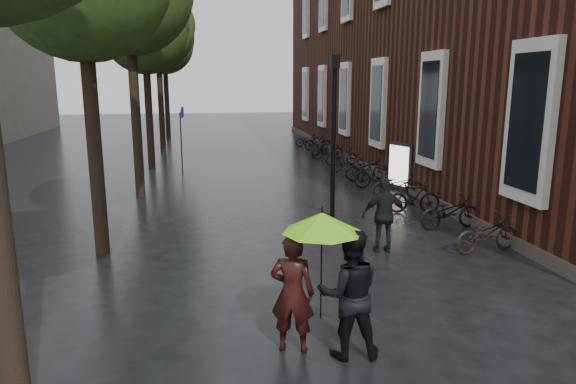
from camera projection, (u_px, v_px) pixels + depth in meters
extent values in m
cube|color=#38160F|center=(453.00, 37.00, 25.00)|extent=(10.00, 33.00, 12.00)
cube|color=silver|center=(531.00, 122.00, 11.33)|extent=(0.25, 1.60, 3.60)
cube|color=black|center=(527.00, 122.00, 11.31)|extent=(0.10, 1.20, 3.00)
cube|color=silver|center=(432.00, 110.00, 16.15)|extent=(0.25, 1.60, 3.60)
cube|color=black|center=(429.00, 110.00, 16.13)|extent=(0.10, 1.20, 3.00)
cube|color=silver|center=(379.00, 103.00, 20.97)|extent=(0.25, 1.60, 3.60)
cube|color=black|center=(377.00, 103.00, 20.95)|extent=(0.10, 1.20, 3.00)
cube|color=silver|center=(346.00, 99.00, 25.79)|extent=(0.25, 1.60, 3.60)
cube|color=black|center=(344.00, 99.00, 25.77)|extent=(0.10, 1.20, 3.00)
cube|color=silver|center=(323.00, 96.00, 30.60)|extent=(0.25, 1.60, 3.60)
cube|color=black|center=(321.00, 96.00, 30.59)|extent=(0.10, 1.20, 3.00)
cube|color=silver|center=(306.00, 94.00, 35.42)|extent=(0.25, 1.60, 3.60)
cube|color=black|center=(305.00, 94.00, 35.41)|extent=(0.10, 1.20, 3.00)
cube|color=silver|center=(307.00, 10.00, 34.26)|extent=(0.25, 1.60, 3.60)
cube|color=black|center=(305.00, 10.00, 34.24)|extent=(0.10, 1.20, 3.00)
cube|color=#3F3833|center=(353.00, 158.00, 25.45)|extent=(0.40, 33.00, 0.30)
cylinder|color=black|center=(95.00, 156.00, 11.39)|extent=(0.32, 0.32, 4.51)
cylinder|color=black|center=(136.00, 124.00, 17.16)|extent=(0.32, 0.32, 4.95)
cylinder|color=black|center=(149.00, 119.00, 22.97)|extent=(0.32, 0.32, 4.40)
cylinder|color=black|center=(161.00, 108.00, 28.73)|extent=(0.32, 0.32, 4.79)
cylinder|color=black|center=(167.00, 105.00, 34.53)|extent=(0.32, 0.32, 4.57)
imported|color=black|center=(292.00, 293.00, 7.41)|extent=(0.76, 0.62, 1.78)
imported|color=black|center=(349.00, 294.00, 7.26)|extent=(0.99, 0.81, 1.89)
cylinder|color=black|center=(321.00, 272.00, 7.20)|extent=(0.02, 0.02, 1.43)
cone|color=#74D816|center=(322.00, 223.00, 7.05)|extent=(1.12, 1.12, 0.29)
cylinder|color=black|center=(322.00, 210.00, 7.01)|extent=(0.02, 0.02, 0.08)
imported|color=black|center=(385.00, 215.00, 11.77)|extent=(1.08, 0.57, 1.75)
imported|color=black|center=(487.00, 233.00, 11.85)|extent=(1.79, 0.93, 0.89)
imported|color=black|center=(450.00, 212.00, 13.74)|extent=(1.83, 0.83, 0.93)
imported|color=black|center=(414.00, 197.00, 15.38)|extent=(1.62, 0.69, 0.94)
imported|color=black|center=(398.00, 185.00, 17.25)|extent=(1.78, 0.71, 0.92)
imported|color=black|center=(376.00, 174.00, 18.98)|extent=(1.68, 0.51, 1.01)
imported|color=black|center=(366.00, 169.00, 20.46)|extent=(1.84, 0.78, 0.94)
imported|color=black|center=(348.00, 162.00, 22.37)|extent=(1.65, 0.70, 0.84)
imported|color=black|center=(341.00, 156.00, 24.10)|extent=(1.76, 0.95, 0.88)
imported|color=black|center=(327.00, 150.00, 25.79)|extent=(1.63, 0.58, 0.96)
imported|color=black|center=(326.00, 147.00, 27.41)|extent=(1.67, 0.78, 0.84)
imported|color=black|center=(317.00, 142.00, 29.40)|extent=(1.53, 0.43, 0.92)
imported|color=black|center=(308.00, 140.00, 30.87)|extent=(1.61, 0.68, 0.82)
cube|color=black|center=(402.00, 167.00, 18.46)|extent=(0.24, 1.15, 1.73)
cube|color=silver|center=(399.00, 166.00, 18.43)|extent=(0.04, 0.96, 1.42)
cylinder|color=black|center=(333.00, 144.00, 14.57)|extent=(0.13, 0.13, 4.30)
cube|color=black|center=(335.00, 62.00, 14.09)|extent=(0.24, 0.24, 0.38)
sphere|color=#FFE5B2|center=(335.00, 62.00, 14.09)|extent=(0.19, 0.19, 0.19)
cylinder|color=#262628|center=(181.00, 142.00, 22.57)|extent=(0.06, 0.06, 2.56)
cylinder|color=navy|center=(182.00, 112.00, 22.31)|extent=(0.03, 0.51, 0.51)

